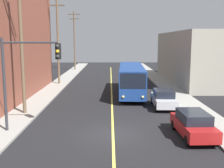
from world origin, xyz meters
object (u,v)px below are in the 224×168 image
at_px(city_bus, 131,78).
at_px(parked_car_silver, 164,98).
at_px(parked_car_red, 193,124).
at_px(traffic_signal_left_corner, 28,67).
at_px(utility_pole_far, 74,38).
at_px(utility_pole_mid, 58,36).
at_px(utility_pole_near, 21,38).

xyz_separation_m(city_bus, parked_car_silver, (2.42, -6.41, -0.98)).
bearing_deg(parked_car_red, traffic_signal_left_corner, 174.74).
distance_m(city_bus, parked_car_red, 14.41).
height_order(parked_car_silver, utility_pole_far, utility_pole_far).
xyz_separation_m(parked_car_silver, traffic_signal_left_corner, (-10.03, -6.74, 3.46)).
distance_m(utility_pole_mid, traffic_signal_left_corner, 20.44).
height_order(utility_pole_mid, utility_pole_far, utility_pole_mid).
distance_m(parked_car_red, parked_car_silver, 7.71).
height_order(parked_car_red, utility_pole_near, utility_pole_near).
relative_size(utility_pole_near, utility_pole_mid, 0.93).
distance_m(city_bus, utility_pole_mid, 12.73).
bearing_deg(traffic_signal_left_corner, utility_pole_mid, 95.07).
xyz_separation_m(city_bus, traffic_signal_left_corner, (-7.61, -13.15, 2.49)).
bearing_deg(utility_pole_mid, parked_car_red, -60.08).
relative_size(parked_car_red, traffic_signal_left_corner, 0.74).
height_order(parked_car_silver, utility_pole_mid, utility_pole_mid).
bearing_deg(parked_car_silver, parked_car_red, -87.31).
bearing_deg(parked_car_red, utility_pole_near, 155.96).
xyz_separation_m(parked_car_red, parked_car_silver, (-0.36, 7.70, 0.00)).
bearing_deg(utility_pole_far, utility_pole_near, -89.61).
bearing_deg(utility_pole_mid, utility_pole_near, -89.75).
distance_m(parked_car_silver, utility_pole_far, 34.92).
relative_size(city_bus, utility_pole_far, 1.05).
bearing_deg(city_bus, utility_pole_mid, 143.06).
distance_m(utility_pole_far, traffic_signal_left_corner, 39.15).
height_order(city_bus, parked_car_red, city_bus).
bearing_deg(utility_pole_near, parked_car_red, -24.04).
bearing_deg(utility_pole_far, traffic_signal_left_corner, -87.12).
xyz_separation_m(utility_pole_mid, utility_pole_far, (-0.17, 18.82, -0.15)).
distance_m(parked_car_red, traffic_signal_left_corner, 11.00).
distance_m(parked_car_red, utility_pole_far, 42.24).
distance_m(city_bus, utility_pole_near, 13.50).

